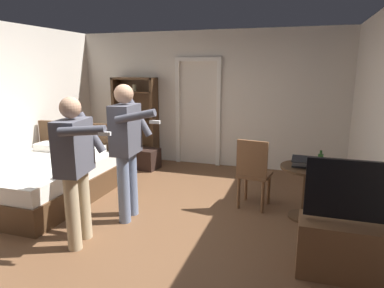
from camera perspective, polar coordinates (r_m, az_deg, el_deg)
The scene contains 13 objects.
ground_plane at distance 4.40m, azimuth -8.46°, elevation -13.45°, with size 6.47×6.47×0.00m, color brown.
wall_back at distance 6.79m, azimuth 2.43°, elevation 7.57°, with size 5.57×0.12×2.63m, color silver.
doorway_frame at distance 6.77m, azimuth 1.02°, elevation 6.75°, with size 0.93×0.08×2.13m.
bed at distance 5.57m, azimuth -23.67°, elevation -5.37°, with size 1.59×2.03×1.02m.
bookshelf at distance 7.15m, azimuth -9.41°, elevation 4.68°, with size 0.92×0.32×1.74m.
tv_flatscreen at distance 3.59m, azimuth 25.84°, elevation -14.95°, with size 1.02×0.40×1.14m.
side_table at distance 4.62m, azimuth 18.72°, elevation -6.31°, with size 0.68×0.68×0.70m.
laptop at distance 4.50m, azimuth 18.57°, elevation -3.12°, with size 0.34×0.34×0.15m.
bottle_on_table at distance 4.46m, azimuth 20.83°, elevation -2.76°, with size 0.06×0.06×0.24m.
wooden_chair at distance 4.74m, azimuth 10.32°, elevation -4.49°, with size 0.48×0.48×0.99m.
person_blue_shirt at distance 3.82m, azimuth -19.08°, elevation -2.77°, with size 0.74×0.64×1.64m.
person_striped_shirt at distance 4.31m, azimuth -10.96°, elevation 0.19°, with size 0.71×0.59×1.74m.
suitcase_dark at distance 6.66m, azimuth -7.86°, elevation -2.48°, with size 0.49×0.40×0.39m, color black.
Camera 1 is at (1.79, -3.52, 1.94)m, focal length 31.58 mm.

